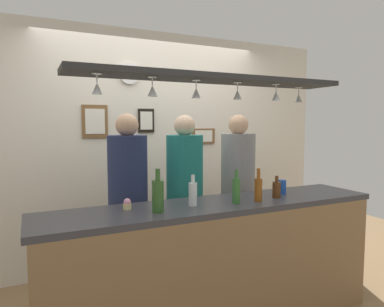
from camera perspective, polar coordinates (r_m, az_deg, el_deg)
ground_plane at (r=3.34m, az=0.80°, el=-23.44°), size 8.00×8.00×0.00m
back_wall at (r=3.96m, az=-6.19°, el=0.78°), size 4.40×0.06×2.60m
bar_counter at (r=2.66m, az=5.76°, el=-15.34°), size 2.70×0.55×0.98m
overhead_glass_rack at (r=2.69m, az=3.73°, el=12.20°), size 2.20×0.36×0.04m
hanging_wineglass_far_left at (r=2.33m, az=-15.34°, el=10.39°), size 0.07×0.07×0.13m
hanging_wineglass_left at (r=2.44m, az=-6.52°, el=10.29°), size 0.07×0.07×0.13m
hanging_wineglass_center_left at (r=2.59m, az=0.69°, el=10.00°), size 0.07×0.07×0.13m
hanging_wineglass_center at (r=2.76m, az=7.46°, el=9.65°), size 0.07×0.07×0.13m
hanging_wineglass_center_right at (r=2.94m, az=13.64°, el=9.26°), size 0.07×0.07×0.13m
hanging_wineglass_right at (r=3.24m, az=17.10°, el=8.77°), size 0.07×0.07×0.13m
person_left_navy_shirt at (r=3.07m, az=-10.47°, el=-5.99°), size 0.34×0.34×1.67m
person_middle_teal_shirt at (r=3.25m, az=-1.20°, el=-5.39°), size 0.34×0.34×1.67m
person_right_grey_shirt at (r=3.52m, az=7.53°, el=-4.54°), size 0.34×0.34×1.67m
bottle_beer_green_import at (r=2.67m, az=7.29°, el=-5.94°), size 0.06×0.06×0.26m
bottle_soda_clear at (r=2.58m, az=0.14°, el=-6.54°), size 0.06×0.06×0.23m
bottle_beer_brown_stubby at (r=2.93m, az=13.72°, el=-5.71°), size 0.07×0.07×0.18m
bottle_beer_amber_tall at (r=2.76m, az=10.84°, el=-5.69°), size 0.06×0.06×0.26m
bottle_champagne_green at (r=2.39m, az=-5.62°, el=-6.82°), size 0.08×0.08×0.30m
drink_can at (r=3.10m, az=14.60°, el=-5.33°), size 0.07×0.07×0.12m
cupcake at (r=2.52m, az=-10.59°, el=-8.20°), size 0.06×0.06×0.08m
picture_frame_crest at (r=3.88m, az=-7.54°, el=5.38°), size 0.18×0.02×0.26m
picture_frame_caricature at (r=3.74m, az=-15.66°, el=5.11°), size 0.26×0.02×0.34m
picture_frame_lower_pair at (r=4.15m, az=1.89°, el=2.88°), size 0.30×0.02×0.18m
wall_clock at (r=3.85m, az=-10.26°, el=12.77°), size 0.22×0.03×0.22m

